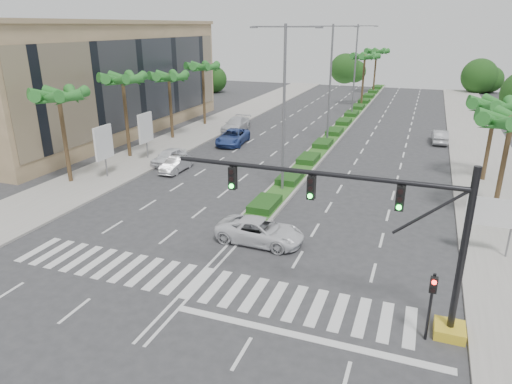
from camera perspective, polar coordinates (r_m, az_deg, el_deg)
ground at (r=23.01m, az=-7.37°, el=-11.18°), size 160.00×160.00×0.00m
footpath_right at (r=39.48m, az=27.67°, el=0.34°), size 6.00×120.00×0.15m
footpath_left at (r=46.24m, az=-12.72°, el=4.84°), size 6.00×120.00×0.15m
median at (r=64.06m, az=11.71°, el=9.13°), size 2.20×75.00×0.20m
median_grass at (r=64.04m, az=11.72°, el=9.24°), size 1.80×75.00×0.04m
building at (r=56.27m, az=-19.35°, el=13.05°), size 12.00×36.00×12.00m
signal_gantry at (r=19.20m, az=17.68°, el=-6.98°), size 12.60×1.20×7.20m
pedestrian_signal at (r=19.31m, az=21.10°, el=-12.08°), size 0.28×0.36×3.00m
direction_sign at (r=27.23m, az=27.46°, el=-2.54°), size 2.70×0.11×3.40m
billboard_near at (r=38.89m, az=-18.52°, el=5.82°), size 0.18×2.10×4.35m
billboard_far at (r=43.58m, az=-13.65°, el=7.76°), size 0.18×2.10×4.35m
palm_left_near at (r=38.03m, az=-23.43°, el=10.66°), size 4.57×4.68×7.55m
palm_left_mid at (r=44.07m, az=-16.32°, el=13.09°), size 4.57×4.68×7.95m
palm_left_far at (r=50.76m, az=-10.83°, el=13.70°), size 4.57×4.68×7.35m
palm_left_end at (r=57.69m, az=-6.67°, el=15.04°), size 4.57×4.68×7.75m
palm_right_near at (r=32.14m, az=29.27°, el=7.40°), size 4.57×4.68×7.05m
palm_right_far at (r=40.00m, az=27.74°, el=9.28°), size 4.57×4.68×6.75m
palm_median_a at (r=73.02m, az=13.45°, el=15.93°), size 4.57×4.68×8.05m
palm_median_b at (r=87.88m, az=14.83°, el=16.45°), size 4.57×4.68×8.05m
streetlight_near at (r=33.05m, az=3.53°, el=11.26°), size 5.10×0.25×12.00m
streetlight_mid at (r=48.46m, az=9.29°, el=13.87°), size 5.10×0.25×12.00m
streetlight_far at (r=64.15m, az=12.29°, el=15.17°), size 5.10×0.25×12.00m
car_parked_a at (r=42.12m, az=-10.84°, el=4.37°), size 1.96×4.20×1.39m
car_parked_b at (r=39.91m, az=-9.94°, el=3.47°), size 1.41×3.96×1.30m
car_parked_c at (r=48.55m, az=-2.91°, el=6.88°), size 3.13×5.79×1.54m
car_parked_d at (r=54.58m, az=-2.52°, el=8.41°), size 2.47×5.62×1.61m
car_crossing at (r=26.43m, az=0.52°, el=-4.90°), size 5.20×2.53×1.42m
car_right at (r=52.78m, az=21.97°, el=6.46°), size 1.77×4.41×1.42m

